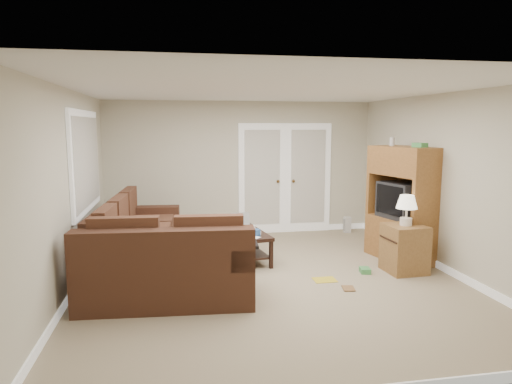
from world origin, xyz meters
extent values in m
plane|color=tan|center=(0.00, 0.00, 0.00)|extent=(5.50, 5.50, 0.00)
cube|color=white|center=(0.00, 0.00, 2.50)|extent=(5.00, 5.50, 0.02)
cube|color=beige|center=(-2.50, 0.00, 1.25)|extent=(0.02, 5.50, 2.50)
cube|color=beige|center=(2.50, 0.00, 1.25)|extent=(0.02, 5.50, 2.50)
cube|color=beige|center=(0.00, 2.75, 1.25)|extent=(5.00, 0.02, 2.50)
cube|color=beige|center=(0.00, -2.75, 1.25)|extent=(5.00, 0.02, 2.50)
cube|color=white|center=(0.40, 2.72, 1.02)|extent=(0.90, 0.04, 2.13)
cube|color=white|center=(1.30, 2.72, 1.02)|extent=(0.90, 0.04, 2.13)
cube|color=silver|center=(0.40, 2.69, 1.07)|extent=(0.68, 0.02, 1.80)
cube|color=silver|center=(1.30, 2.69, 1.07)|extent=(0.68, 0.02, 1.80)
cube|color=white|center=(-2.47, 1.00, 1.55)|extent=(0.04, 1.92, 1.42)
cube|color=silver|center=(-2.44, 1.00, 1.55)|extent=(0.02, 1.74, 1.24)
cube|color=#43271A|center=(-1.75, 0.85, 0.23)|extent=(1.17, 2.61, 0.46)
cube|color=#43271A|center=(-2.12, 0.88, 0.70)|extent=(0.44, 2.55, 0.48)
cube|color=#43271A|center=(-1.67, 1.99, 0.59)|extent=(1.01, 0.33, 0.24)
cube|color=#543221|center=(-1.67, 0.85, 0.53)|extent=(0.83, 2.47, 0.13)
cube|color=#43271A|center=(-1.35, -0.45, 0.23)|extent=(2.05, 1.13, 0.46)
cube|color=#43271A|center=(-1.37, -0.81, 0.70)|extent=(2.00, 0.40, 0.48)
cube|color=#43271A|center=(-0.49, -0.51, 0.59)|extent=(0.33, 1.01, 0.24)
cube|color=#543221|center=(-1.34, -0.36, 0.53)|extent=(1.92, 0.79, 0.13)
cube|color=black|center=(-0.49, -0.51, 0.72)|extent=(0.42, 0.91, 0.03)
cube|color=red|center=(-0.47, -0.27, 0.75)|extent=(0.36, 0.16, 0.02)
cube|color=black|center=(-0.21, 0.98, 0.43)|extent=(0.73, 1.18, 0.05)
cube|color=black|center=(-0.21, 0.98, 0.15)|extent=(0.63, 1.09, 0.03)
cylinder|color=silver|center=(-0.30, 0.91, 0.53)|extent=(0.09, 0.09, 0.16)
cylinder|color=red|center=(-0.30, 0.91, 0.69)|extent=(0.01, 0.01, 0.14)
cube|color=#2D5792|center=(-0.14, 0.68, 0.50)|extent=(0.24, 0.16, 0.09)
cube|color=white|center=(-0.19, 0.88, 0.46)|extent=(0.46, 0.66, 0.00)
cube|color=#915C2C|center=(2.20, 0.62, 0.33)|extent=(0.84, 1.20, 0.65)
cube|color=#915C2C|center=(2.20, 0.62, 1.52)|extent=(0.84, 1.20, 0.43)
cube|color=black|center=(2.18, 0.61, 0.92)|extent=(0.66, 0.76, 0.54)
cube|color=black|center=(1.92, 0.55, 0.95)|extent=(0.14, 0.55, 0.43)
cube|color=#44964D|center=(2.26, 0.35, 1.77)|extent=(0.17, 0.22, 0.07)
cylinder|color=silver|center=(2.12, 0.93, 1.80)|extent=(0.08, 0.08, 0.13)
cube|color=olive|center=(1.93, 0.03, 0.34)|extent=(0.55, 0.55, 0.67)
cylinder|color=white|center=(1.93, 0.03, 0.73)|extent=(0.17, 0.17, 0.10)
cylinder|color=white|center=(1.93, 0.03, 0.85)|extent=(0.03, 0.03, 0.15)
cone|color=white|center=(1.93, 0.03, 1.00)|extent=(0.29, 0.29, 0.19)
cube|color=silver|center=(2.03, 2.45, 0.15)|extent=(0.13, 0.11, 0.31)
cube|color=gold|center=(0.71, -0.11, 0.00)|extent=(0.30, 0.24, 0.01)
cube|color=#44964D|center=(1.37, 0.08, 0.04)|extent=(0.16, 0.20, 0.07)
imported|color=brown|center=(0.83, -0.48, 0.01)|extent=(0.18, 0.23, 0.02)
camera|label=1|loc=(-1.23, -5.73, 2.05)|focal=32.00mm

